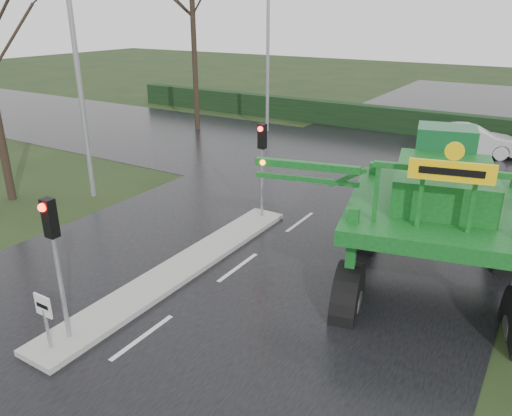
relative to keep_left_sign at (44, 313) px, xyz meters
The scene contains 13 objects.
ground 2.25m from the keep_left_sign, 49.10° to the left, with size 140.00×140.00×0.00m, color black.
road_main 11.62m from the keep_left_sign, 83.55° to the left, with size 14.00×80.00×0.02m, color black.
road_cross 17.58m from the keep_left_sign, 85.75° to the left, with size 80.00×12.00×0.02m, color black.
median_island 4.60m from the keep_left_sign, 90.00° to the left, with size 1.20×10.00×0.16m, color gray.
hedge_row 25.54m from the keep_left_sign, 87.08° to the left, with size 44.00×0.90×1.50m, color black.
keep_left_sign is the anchor object (origin of this frame).
traffic_signal_near 1.61m from the keep_left_sign, 90.00° to the left, with size 0.26×0.33×3.52m.
traffic_signal_mid 9.12m from the keep_left_sign, 90.00° to the left, with size 0.26×0.33×3.52m.
street_light_left_near 11.32m from the keep_left_sign, 132.59° to the left, with size 3.85×0.30×10.00m.
street_light_left_far 23.11m from the keep_left_sign, 107.78° to the left, with size 3.85×0.30×10.00m.
tree_left_far 23.30m from the keep_left_sign, 119.87° to the left, with size 7.70×7.70×13.26m.
crop_sprayer 7.54m from the keep_left_sign, 49.92° to the left, with size 9.90×7.19×5.65m.
white_sedan 22.67m from the keep_left_sign, 77.93° to the left, with size 1.67×4.78×1.57m, color silver.
Camera 1 is at (7.37, -6.82, 7.11)m, focal length 35.00 mm.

